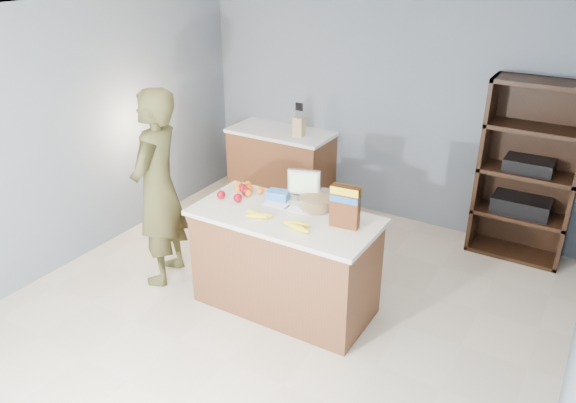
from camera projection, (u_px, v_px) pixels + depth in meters
The scene contains 15 objects.
floor at pixel (267, 323), 4.76m from camera, with size 4.50×5.00×0.02m, color beige.
walls at pixel (263, 138), 4.06m from camera, with size 4.52×5.02×2.51m.
counter_peninsula at pixel (285, 265), 4.82m from camera, with size 1.56×0.76×0.90m.
back_cabinet at pixel (281, 166), 6.84m from camera, with size 1.24×0.62×0.90m.
shelving_unit at pixel (528, 174), 5.50m from camera, with size 0.90×0.40×1.80m.
person at pixel (158, 189), 5.05m from camera, with size 0.67×0.44×1.84m, color #424120.
knife_block at pixel (299, 126), 6.42m from camera, with size 0.12×0.10×0.31m.
envelopes at pixel (287, 207), 4.74m from camera, with size 0.43×0.12×0.00m.
bananas at pixel (277, 220), 4.46m from camera, with size 0.64×0.16×0.05m.
apples at pixel (237, 193), 4.91m from camera, with size 0.24×0.29×0.08m.
oranges at pixel (247, 188), 5.02m from camera, with size 0.30×0.22×0.06m.
blue_carton at pixel (278, 195), 4.87m from camera, with size 0.18×0.12×0.08m, color blue.
salad_bowl at pixel (317, 202), 4.71m from camera, with size 0.30×0.30×0.13m.
tv at pixel (304, 183), 4.80m from camera, with size 0.28×0.12×0.28m.
cereal_box at pixel (345, 204), 4.34m from camera, with size 0.24×0.10×0.34m.
Camera 1 is at (2.14, -3.23, 2.95)m, focal length 35.00 mm.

